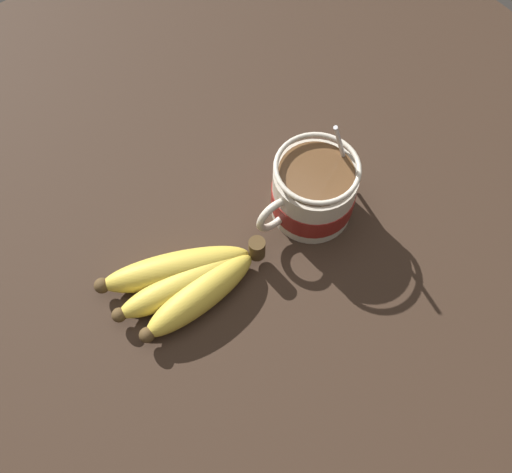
% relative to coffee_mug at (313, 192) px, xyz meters
% --- Properties ---
extents(table, '(1.14, 1.14, 0.03)m').
position_rel_coffee_mug_xyz_m(table, '(0.08, -0.03, -0.06)').
color(table, '#332319').
rests_on(table, ground).
extents(coffee_mug, '(0.15, 0.10, 0.15)m').
position_rel_coffee_mug_xyz_m(coffee_mug, '(0.00, 0.00, 0.00)').
color(coffee_mug, beige).
rests_on(coffee_mug, table).
extents(banana_bunch, '(0.19, 0.12, 0.04)m').
position_rel_coffee_mug_xyz_m(banana_bunch, '(0.19, -0.00, -0.02)').
color(banana_bunch, '#4C381E').
rests_on(banana_bunch, table).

